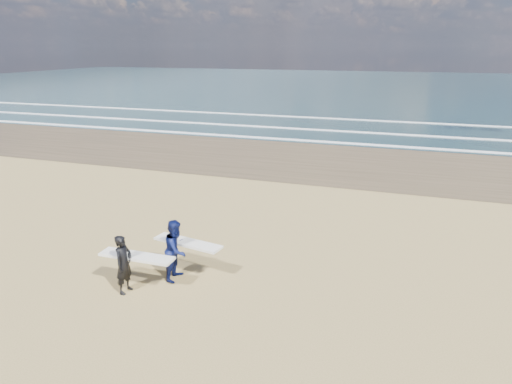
% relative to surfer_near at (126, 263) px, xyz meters
% --- Properties ---
extents(ocean, '(220.00, 100.00, 0.02)m').
position_rel_surfer_near_xyz_m(ocean, '(19.56, 71.72, -0.86)').
color(ocean, '#193137').
rests_on(ocean, ground).
extents(surfer_near, '(2.21, 0.94, 1.71)m').
position_rel_surfer_near_xyz_m(surfer_near, '(0.00, 0.00, 0.00)').
color(surfer_near, black).
rests_on(surfer_near, ground).
extents(surfer_far, '(2.26, 1.25, 1.84)m').
position_rel_surfer_near_xyz_m(surfer_far, '(0.99, 1.16, 0.06)').
color(surfer_far, '#0D1448').
rests_on(surfer_far, ground).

